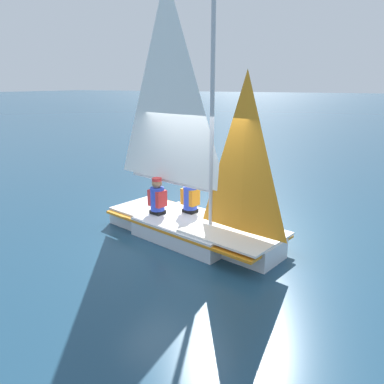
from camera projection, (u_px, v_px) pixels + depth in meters
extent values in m
plane|color=navy|center=(192.00, 237.00, 7.78)|extent=(260.00, 260.00, 0.00)
cube|color=silver|center=(192.00, 229.00, 7.73)|extent=(1.89, 2.39, 0.38)
cube|color=silver|center=(255.00, 249.00, 6.78)|extent=(0.98, 1.04, 0.38)
cube|color=silver|center=(143.00, 213.00, 8.68)|extent=(1.41, 1.14, 0.38)
cube|color=orange|center=(192.00, 223.00, 7.70)|extent=(2.26, 4.02, 0.05)
cube|color=silver|center=(235.00, 232.00, 7.00)|extent=(1.69, 1.99, 0.04)
cylinder|color=#B7B7BC|center=(212.00, 101.00, 6.70)|extent=(0.08, 0.08, 4.79)
cylinder|color=#B7B7BC|center=(169.00, 181.00, 7.88)|extent=(0.54, 2.20, 0.07)
pyramid|color=white|center=(168.00, 83.00, 7.32)|extent=(0.50, 2.09, 3.93)
pyramid|color=orange|center=(244.00, 154.00, 6.49)|extent=(0.33, 1.29, 2.84)
cube|color=black|center=(129.00, 210.00, 9.02)|extent=(0.05, 0.08, 0.26)
cube|color=black|center=(190.00, 218.00, 8.19)|extent=(0.29, 0.32, 0.45)
cylinder|color=blue|center=(190.00, 198.00, 8.06)|extent=(0.36, 0.36, 0.50)
cube|color=orange|center=(190.00, 197.00, 8.05)|extent=(0.33, 0.39, 0.35)
sphere|color=#A87A56|center=(190.00, 182.00, 7.96)|extent=(0.22, 0.22, 0.22)
cylinder|color=blue|center=(190.00, 178.00, 7.94)|extent=(0.25, 0.25, 0.06)
cube|color=black|center=(158.00, 220.00, 8.10)|extent=(0.29, 0.32, 0.45)
cylinder|color=blue|center=(157.00, 199.00, 7.97)|extent=(0.36, 0.36, 0.50)
cube|color=red|center=(157.00, 198.00, 7.96)|extent=(0.33, 0.39, 0.35)
sphere|color=#A87A56|center=(157.00, 183.00, 7.87)|extent=(0.22, 0.22, 0.22)
cylinder|color=red|center=(157.00, 179.00, 7.85)|extent=(0.25, 0.25, 0.06)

